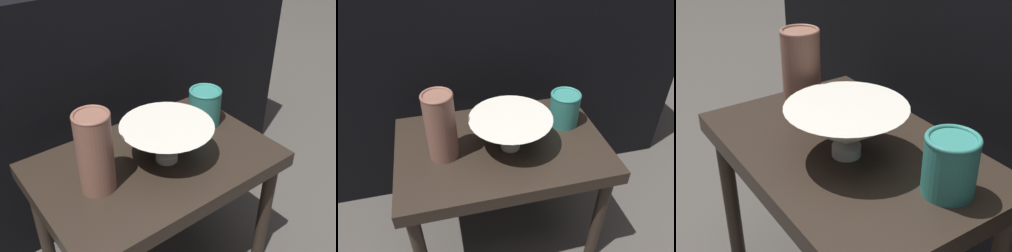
% 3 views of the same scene
% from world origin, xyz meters
% --- Properties ---
extents(ground_plane, '(8.00, 8.00, 0.00)m').
position_xyz_m(ground_plane, '(0.00, 0.00, 0.00)').
color(ground_plane, '#4C4742').
extents(table, '(0.60, 0.39, 0.41)m').
position_xyz_m(table, '(0.00, 0.00, 0.35)').
color(table, '#2D231C').
rests_on(table, ground_plane).
extents(couch_backdrop, '(1.56, 0.50, 0.76)m').
position_xyz_m(couch_backdrop, '(0.00, 0.52, 0.38)').
color(couch_backdrop, black).
rests_on(couch_backdrop, ground_plane).
extents(bowl, '(0.23, 0.23, 0.10)m').
position_xyz_m(bowl, '(0.02, -0.02, 0.47)').
color(bowl, silver).
rests_on(bowl, table).
extents(vase_textured_left, '(0.08, 0.08, 0.19)m').
position_xyz_m(vase_textured_left, '(-0.16, -0.01, 0.51)').
color(vase_textured_left, brown).
rests_on(vase_textured_left, table).
extents(vase_colorful_right, '(0.09, 0.09, 0.11)m').
position_xyz_m(vase_colorful_right, '(0.21, 0.05, 0.46)').
color(vase_colorful_right, teal).
rests_on(vase_colorful_right, table).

